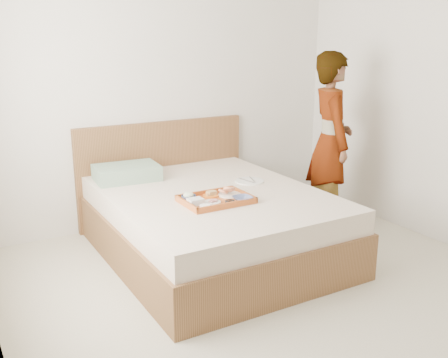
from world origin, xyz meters
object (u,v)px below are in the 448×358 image
dinner_plate (249,181)px  person (330,142)px  tray (216,199)px  bed (212,223)px

dinner_plate → person: bearing=-3.3°
tray → dinner_plate: size_ratio=2.06×
dinner_plate → tray: bearing=-146.4°
bed → person: person is taller
bed → dinner_plate: (0.41, 0.09, 0.27)m
bed → person: size_ratio=1.26×
bed → person: 1.35m
bed → person: (1.24, 0.04, 0.53)m
dinner_plate → person: (0.83, -0.05, 0.26)m
person → dinner_plate: bearing=111.2°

